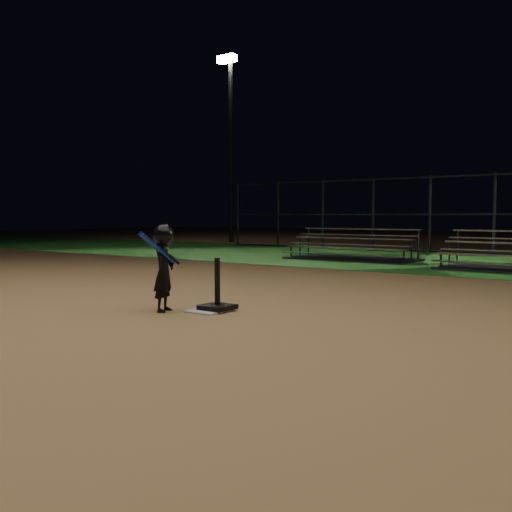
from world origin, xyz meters
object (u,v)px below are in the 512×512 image
Objects in this scene: bleacher_left at (352,253)px; home_plate at (208,311)px; child_batter at (164,265)px; batting_tee at (217,300)px; light_pole_left at (230,132)px.

home_plate is at bearing -74.43° from bleacher_left.
child_batter reaches higher than home_plate.
home_plate is at bearing -79.46° from child_batter.
batting_tee is 9.05m from bleacher_left.
batting_tee is at bearing -50.89° from light_pole_left.
batting_tee is 0.59× the size of child_batter.
light_pole_left reaches higher than home_plate.
home_plate is 19.79m from light_pole_left.
child_batter is (-0.46, -0.31, 0.58)m from home_plate.
batting_tee is at bearing -74.56° from child_batter.
light_pole_left reaches higher than batting_tee.
home_plate is 0.18m from batting_tee.
home_plate is 0.13× the size of bleacher_left.
bleacher_left is 12.22m from light_pole_left.
home_plate is 0.69× the size of batting_tee.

